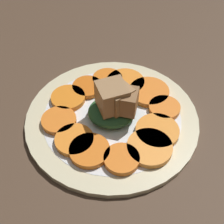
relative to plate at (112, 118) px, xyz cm
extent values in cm
cube|color=#4C3828|center=(0.00, 0.00, -1.52)|extent=(120.00, 120.00, 2.00)
cylinder|color=beige|center=(0.00, 0.00, -0.02)|extent=(29.27, 29.27, 1.00)
cylinder|color=white|center=(0.00, 0.00, 0.03)|extent=(23.41, 23.41, 1.00)
cylinder|color=orange|center=(-9.11, 0.28, 1.04)|extent=(5.40, 5.40, 0.92)
cylinder|color=orange|center=(-7.45, -4.29, 1.04)|extent=(7.21, 7.21, 0.92)
cylinder|color=orange|center=(-3.70, -7.42, 1.04)|extent=(7.04, 7.04, 0.92)
cylinder|color=orange|center=(-0.53, -8.78, 1.04)|extent=(5.59, 5.59, 0.92)
cylinder|color=orange|center=(3.41, -7.27, 1.04)|extent=(5.47, 5.47, 0.92)
cylinder|color=orange|center=(7.06, -5.02, 1.04)|extent=(6.03, 6.03, 0.92)
cylinder|color=orange|center=(8.91, 0.20, 1.04)|extent=(5.78, 5.78, 0.92)
cylinder|color=orange|center=(6.70, 4.43, 1.04)|extent=(6.13, 6.13, 0.92)
cylinder|color=orange|center=(4.56, 6.81, 1.04)|extent=(6.28, 6.28, 0.92)
cylinder|color=orange|center=(0.46, 9.09, 1.04)|extent=(5.43, 5.43, 0.92)
cylinder|color=#F99539|center=(-4.62, 7.71, 1.04)|extent=(7.07, 7.07, 0.92)
cylinder|color=orange|center=(-6.60, 4.77, 1.04)|extent=(7.05, 7.05, 0.92)
ellipsoid|color=#2D6033|center=(0.00, 0.00, 1.75)|extent=(8.06, 7.26, 2.35)
cube|color=#9E754C|center=(-0.97, 0.20, 4.89)|extent=(5.36, 5.36, 3.93)
cube|color=brown|center=(-2.03, 0.87, 4.79)|extent=(4.85, 4.85, 3.72)
cube|color=#9E754C|center=(-0.21, 0.04, 5.17)|extent=(5.28, 5.28, 4.49)
cube|color=#B2B2B7|center=(1.29, -6.27, 0.78)|extent=(11.90, 3.29, 0.40)
cube|color=#B2B2B7|center=(-5.27, -5.03, 0.78)|extent=(1.85, 2.54, 0.40)
cube|color=#B2B2B7|center=(-8.47, -5.44, 0.78)|extent=(4.67, 1.17, 0.40)
cube|color=#B2B2B7|center=(-8.34, -4.79, 0.78)|extent=(4.67, 1.17, 0.40)
cube|color=#B2B2B7|center=(-8.22, -4.13, 0.78)|extent=(4.67, 1.17, 0.40)
cube|color=#B2B2B7|center=(-8.10, -3.48, 0.78)|extent=(4.67, 1.17, 0.40)
camera|label=1|loc=(5.52, 34.58, 40.12)|focal=50.00mm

